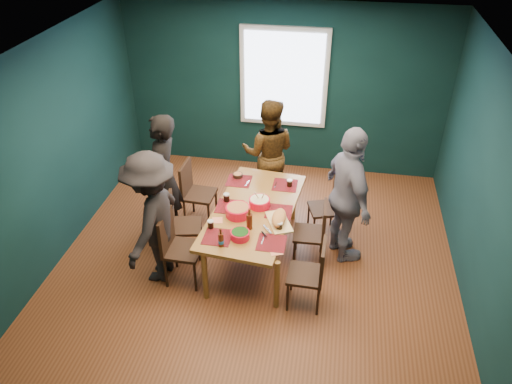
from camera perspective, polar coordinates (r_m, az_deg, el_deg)
room at (r=5.91m, az=0.45°, el=3.91°), size 5.01×5.01×2.71m
dining_table at (r=6.19m, az=-0.25°, el=-2.49°), size 1.13×1.97×0.72m
chair_left_far at (r=6.95m, az=-7.17°, el=0.41°), size 0.43×0.43×0.91m
chair_left_mid at (r=6.39m, az=-8.82°, el=-3.27°), size 0.46×0.46×0.87m
chair_left_near at (r=5.98m, az=-9.16°, el=-5.77°), size 0.43×0.43×0.94m
chair_right_far at (r=6.73m, az=8.49°, el=-1.29°), size 0.48×0.48×0.84m
chair_right_mid at (r=6.24m, az=6.86°, el=-4.22°), size 0.40×0.40×0.85m
chair_right_near at (r=5.64m, az=6.56°, el=-8.83°), size 0.40×0.40×0.88m
person_far_left at (r=6.56m, az=-10.52°, el=1.58°), size 0.42×0.64×1.76m
person_back at (r=7.19m, az=1.45°, el=4.52°), size 0.82×0.65×1.62m
person_right at (r=6.14m, az=10.48°, el=-0.53°), size 0.85×1.15×1.82m
person_near_left at (r=5.90m, az=-11.73°, el=-3.01°), size 0.72×1.15×1.69m
bowl_salad at (r=6.02m, az=-2.09°, el=-2.17°), size 0.30×0.30×0.12m
bowl_dumpling at (r=6.17m, az=0.41°, el=-1.18°), size 0.26×0.26×0.25m
bowl_herbs at (r=5.67m, az=-1.83°, el=-4.88°), size 0.22×0.22×0.10m
cutting_board at (r=5.91m, az=2.63°, el=-3.06°), size 0.39×0.58×0.13m
small_bowl at (r=6.77m, az=-2.11°, el=1.93°), size 0.13×0.13×0.06m
beer_bottle_a at (r=5.55m, az=-4.02°, el=-5.45°), size 0.06×0.06×0.24m
beer_bottle_b at (r=5.78m, az=-0.76°, el=-3.33°), size 0.07×0.07×0.27m
cola_glass_a at (r=5.84m, az=-5.21°, el=-3.66°), size 0.07×0.07×0.10m
cola_glass_b at (r=5.80m, az=2.72°, el=-3.88°), size 0.07×0.07×0.10m
cola_glass_c at (r=6.57m, az=3.86°, el=1.06°), size 0.07×0.07×0.10m
cola_glass_d at (r=6.28m, az=-3.39°, el=-0.60°), size 0.08×0.08×0.11m
napkin_a at (r=6.11m, az=3.06°, el=-2.33°), size 0.17×0.17×0.00m
napkin_b at (r=5.98m, az=-4.45°, el=-3.25°), size 0.15×0.15×0.00m
napkin_c at (r=5.52m, az=2.33°, el=-6.80°), size 0.18×0.18×0.00m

